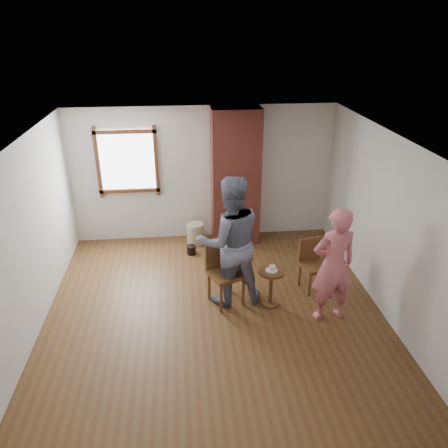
{
  "coord_description": "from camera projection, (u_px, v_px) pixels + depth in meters",
  "views": [
    {
      "loc": [
        -0.41,
        -5.22,
        4.01
      ],
      "look_at": [
        0.21,
        0.8,
        1.15
      ],
      "focal_mm": 35.0,
      "sensor_mm": 36.0,
      "label": 1
    }
  ],
  "objects": [
    {
      "name": "side_table",
      "position": [
        271.0,
        282.0,
        6.6
      ],
      "size": [
        0.4,
        0.4,
        0.6
      ],
      "color": "brown",
      "rests_on": "ground"
    },
    {
      "name": "ground",
      "position": [
        216.0,
        318.0,
        6.45
      ],
      "size": [
        5.5,
        5.5,
        0.0
      ],
      "primitive_type": "plane",
      "color": "brown",
      "rests_on": "ground"
    },
    {
      "name": "man",
      "position": [
        230.0,
        242.0,
        6.43
      ],
      "size": [
        1.09,
        0.9,
        2.05
      ],
      "primitive_type": "imported",
      "rotation": [
        0.0,
        0.0,
        3.27
      ],
      "color": "black",
      "rests_on": "ground"
    },
    {
      "name": "person_pink",
      "position": [
        333.0,
        265.0,
        6.1
      ],
      "size": [
        0.69,
        0.5,
        1.76
      ],
      "primitive_type": "imported",
      "rotation": [
        0.0,
        0.0,
        3.27
      ],
      "color": "#DC6E79",
      "rests_on": "ground"
    },
    {
      "name": "cake_slice",
      "position": [
        272.0,
        268.0,
        6.5
      ],
      "size": [
        0.08,
        0.07,
        0.06
      ],
      "primitive_type": "cube",
      "color": "silver",
      "rests_on": "cake_plate"
    },
    {
      "name": "cake_plate",
      "position": [
        272.0,
        270.0,
        6.51
      ],
      "size": [
        0.18,
        0.18,
        0.01
      ],
      "primitive_type": "cylinder",
      "color": "white",
      "rests_on": "side_table"
    },
    {
      "name": "brick_chimney",
      "position": [
        236.0,
        178.0,
        8.2
      ],
      "size": [
        0.9,
        0.5,
        2.6
      ],
      "primitive_type": "cube",
      "color": "#A74A3B",
      "rests_on": "ground"
    },
    {
      "name": "stoneware_crock",
      "position": [
        195.0,
        234.0,
        8.5
      ],
      "size": [
        0.43,
        0.43,
        0.42
      ],
      "primitive_type": "cylinder",
      "rotation": [
        0.0,
        0.0,
        0.38
      ],
      "color": "tan",
      "rests_on": "ground"
    },
    {
      "name": "dark_pot",
      "position": [
        191.0,
        250.0,
        8.17
      ],
      "size": [
        0.18,
        0.18,
        0.17
      ],
      "primitive_type": "cylinder",
      "rotation": [
        0.0,
        0.0,
        -0.04
      ],
      "color": "black",
      "rests_on": "ground"
    },
    {
      "name": "dining_chair_right",
      "position": [
        312.0,
        261.0,
        7.0
      ],
      "size": [
        0.48,
        0.48,
        0.85
      ],
      "rotation": [
        0.0,
        0.0,
        0.25
      ],
      "color": "brown",
      "rests_on": "ground"
    },
    {
      "name": "room_shell",
      "position": [
        207.0,
        189.0,
        6.22
      ],
      "size": [
        5.04,
        5.52,
        2.62
      ],
      "color": "silver",
      "rests_on": "ground"
    },
    {
      "name": "dining_chair_left",
      "position": [
        223.0,
        268.0,
        6.63
      ],
      "size": [
        0.63,
        0.63,
        1.02
      ],
      "rotation": [
        0.0,
        0.0,
        0.4
      ],
      "color": "brown",
      "rests_on": "ground"
    }
  ]
}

